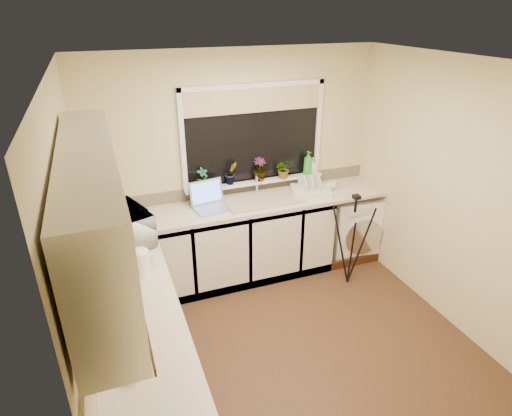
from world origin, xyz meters
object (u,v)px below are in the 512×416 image
(kettle, at_px, (141,263))
(microwave, at_px, (124,227))
(plant_b, at_px, (231,173))
(cup_left, at_px, (136,370))
(cup_back, at_px, (332,185))
(steel_jar, at_px, (126,327))
(plant_c, at_px, (259,169))
(laptop, at_px, (210,201))
(dish_rack, at_px, (311,191))
(plant_d, at_px, (284,169))
(soap_bottle_green, at_px, (308,163))
(soap_bottle_clear, at_px, (313,166))
(plant_a, at_px, (203,178))
(washing_machine, at_px, (351,225))
(tripod, at_px, (352,241))

(kettle, distance_m, microwave, 0.56)
(plant_b, bearing_deg, cup_left, -119.77)
(cup_back, bearing_deg, steel_jar, -145.96)
(plant_b, relative_size, plant_c, 0.96)
(laptop, bearing_deg, dish_rack, -11.68)
(plant_d, height_order, cup_left, plant_d)
(soap_bottle_green, bearing_deg, steel_jar, -140.50)
(soap_bottle_clear, relative_size, cup_left, 2.16)
(cup_back, height_order, cup_left, cup_back)
(laptop, relative_size, plant_b, 1.65)
(plant_d, xyz_separation_m, soap_bottle_clear, (0.37, 0.01, -0.01))
(kettle, xyz_separation_m, steel_jar, (-0.18, -0.66, -0.05))
(laptop, height_order, steel_jar, laptop)
(cup_back, bearing_deg, plant_c, 166.44)
(plant_a, relative_size, soap_bottle_clear, 1.22)
(kettle, bearing_deg, washing_machine, 20.63)
(laptop, height_order, microwave, microwave)
(plant_b, relative_size, soap_bottle_clear, 1.32)
(soap_bottle_clear, bearing_deg, plant_a, 179.67)
(microwave, distance_m, soap_bottle_clear, 2.26)
(washing_machine, relative_size, soap_bottle_green, 2.85)
(soap_bottle_clear, height_order, cup_back, soap_bottle_clear)
(microwave, xyz_separation_m, cup_back, (2.33, 0.43, -0.11))
(soap_bottle_green, bearing_deg, dish_rack, -105.38)
(plant_b, bearing_deg, washing_machine, -8.90)
(plant_b, distance_m, cup_left, 2.58)
(washing_machine, xyz_separation_m, plant_d, (-0.83, 0.19, 0.77))
(dish_rack, bearing_deg, plant_b, -176.80)
(plant_d, bearing_deg, plant_c, 174.62)
(soap_bottle_clear, bearing_deg, plant_d, -178.96)
(kettle, bearing_deg, cup_left, -98.51)
(dish_rack, distance_m, steel_jar, 2.69)
(steel_jar, distance_m, soap_bottle_green, 2.88)
(laptop, bearing_deg, cup_left, -124.49)
(kettle, height_order, cup_left, kettle)
(kettle, bearing_deg, soap_bottle_clear, 28.95)
(tripod, bearing_deg, plant_d, 123.68)
(plant_b, bearing_deg, cup_back, -10.14)
(kettle, bearing_deg, plant_a, 55.46)
(plant_a, bearing_deg, plant_d, -0.88)
(tripod, xyz_separation_m, cup_back, (0.05, 0.58, 0.41))
(microwave, distance_m, soap_bottle_green, 2.19)
(steel_jar, xyz_separation_m, microwave, (0.11, 1.22, 0.10))
(plant_a, distance_m, plant_d, 0.93)
(tripod, relative_size, plant_c, 4.10)
(plant_b, distance_m, soap_bottle_green, 0.91)
(dish_rack, distance_m, soap_bottle_clear, 0.33)
(kettle, bearing_deg, tripod, 10.44)
(plant_c, bearing_deg, microwave, -157.66)
(washing_machine, xyz_separation_m, tripod, (-0.35, -0.56, 0.14))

